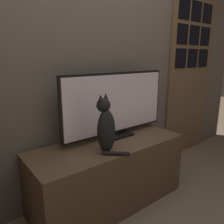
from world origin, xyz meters
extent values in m
cube|color=#60564C|center=(0.00, 1.22, 1.30)|extent=(4.80, 0.05, 2.60)
cube|color=brown|center=(0.00, 0.93, 0.27)|extent=(1.31, 0.51, 0.55)
cube|color=black|center=(0.16, 1.02, 0.56)|extent=(0.28, 0.17, 0.02)
cylinder|color=black|center=(0.16, 1.02, 0.59)|extent=(0.04, 0.04, 0.04)
cube|color=black|center=(0.16, 1.03, 0.85)|extent=(1.06, 0.02, 0.52)
cube|color=silver|center=(0.16, 1.01, 0.85)|extent=(1.02, 0.01, 0.49)
ellipsoid|color=black|center=(-0.12, 0.80, 0.71)|extent=(0.17, 0.16, 0.33)
ellipsoid|color=silver|center=(-0.13, 0.85, 0.69)|extent=(0.09, 0.06, 0.18)
sphere|color=black|center=(-0.12, 0.83, 0.90)|extent=(0.12, 0.12, 0.10)
cone|color=black|center=(-0.15, 0.82, 0.96)|extent=(0.04, 0.04, 0.04)
cone|color=black|center=(-0.09, 0.83, 0.96)|extent=(0.04, 0.04, 0.04)
cylinder|color=black|center=(-0.09, 0.71, 0.56)|extent=(0.17, 0.15, 0.03)
cube|color=brown|center=(1.48, 1.18, 1.02)|extent=(0.84, 0.03, 2.05)
cube|color=black|center=(1.24, 1.17, 1.22)|extent=(0.20, 0.01, 0.22)
cube|color=black|center=(1.24, 1.17, 1.49)|extent=(0.20, 0.01, 0.22)
cube|color=black|center=(1.24, 1.17, 1.75)|extent=(0.20, 0.01, 0.22)
cube|color=black|center=(1.48, 1.17, 1.22)|extent=(0.20, 0.01, 0.22)
cube|color=black|center=(1.48, 1.17, 1.49)|extent=(0.20, 0.01, 0.22)
cube|color=black|center=(1.48, 1.17, 1.75)|extent=(0.20, 0.01, 0.22)
cube|color=black|center=(1.72, 1.17, 1.22)|extent=(0.20, 0.01, 0.22)
cube|color=black|center=(1.72, 1.17, 1.49)|extent=(0.20, 0.01, 0.22)
cube|color=black|center=(1.72, 1.17, 1.75)|extent=(0.20, 0.01, 0.22)
camera|label=1|loc=(-1.00, -0.41, 1.24)|focal=35.00mm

